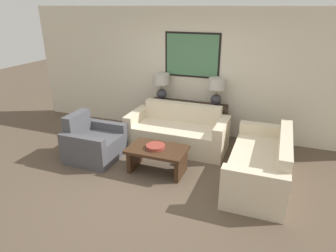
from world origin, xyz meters
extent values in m
plane|color=brown|center=(0.00, 0.00, 0.00)|extent=(20.00, 20.00, 0.00)
cube|color=beige|center=(0.00, 2.33, 1.32)|extent=(7.67, 0.10, 2.65)
cube|color=black|center=(0.00, 2.28, 1.70)|extent=(1.18, 0.01, 0.92)
cube|color=#4C7F56|center=(0.00, 2.27, 1.70)|extent=(1.10, 0.02, 0.84)
cube|color=#332319|center=(0.00, 2.06, 0.36)|extent=(1.66, 0.39, 0.73)
cylinder|color=#333338|center=(-0.60, 2.06, 0.74)|extent=(0.19, 0.19, 0.02)
sphere|color=#333338|center=(-0.60, 2.06, 0.87)|extent=(0.23, 0.23, 0.23)
cylinder|color=#8C7A51|center=(-0.60, 2.06, 1.04)|extent=(0.02, 0.02, 0.11)
cylinder|color=#B2ADA3|center=(-0.60, 2.06, 1.20)|extent=(0.35, 0.35, 0.22)
cylinder|color=#333338|center=(0.60, 2.06, 0.74)|extent=(0.19, 0.19, 0.02)
sphere|color=#333338|center=(0.60, 2.06, 0.87)|extent=(0.23, 0.23, 0.23)
cylinder|color=#8C7A51|center=(0.60, 2.06, 1.04)|extent=(0.02, 0.02, 0.11)
cylinder|color=#B2ADA3|center=(0.60, 2.06, 1.20)|extent=(0.35, 0.35, 0.22)
cube|color=beige|center=(0.00, 1.28, 0.23)|extent=(1.58, 0.70, 0.45)
cube|color=beige|center=(0.00, 1.72, 0.41)|extent=(1.58, 0.18, 0.83)
cube|color=beige|center=(-0.88, 1.37, 0.33)|extent=(0.18, 0.88, 0.66)
cube|color=beige|center=(0.88, 1.37, 0.33)|extent=(0.18, 0.88, 0.66)
cube|color=beige|center=(1.54, 0.65, 0.23)|extent=(0.70, 1.58, 0.45)
cube|color=beige|center=(1.97, 0.65, 0.41)|extent=(0.18, 1.58, 0.83)
cube|color=beige|center=(1.63, 1.53, 0.33)|extent=(0.88, 0.18, 0.66)
cube|color=beige|center=(1.63, -0.23, 0.33)|extent=(0.88, 0.18, 0.66)
cube|color=#3D2616|center=(-0.01, 0.36, 0.41)|extent=(0.98, 0.62, 0.05)
cube|color=#3D2616|center=(-0.43, 0.36, 0.19)|extent=(0.07, 0.49, 0.39)
cube|color=#3D2616|center=(0.42, 0.36, 0.19)|extent=(0.07, 0.49, 0.39)
cylinder|color=#93382D|center=(-0.03, 0.36, 0.47)|extent=(0.32, 0.32, 0.06)
cube|color=#4C4C51|center=(-1.18, 0.42, 0.21)|extent=(0.70, 0.62, 0.43)
cube|color=#4C4C51|center=(-1.62, 0.42, 0.42)|extent=(0.18, 0.62, 0.84)
cube|color=#4C4C51|center=(-1.27, 0.04, 0.29)|extent=(0.88, 0.14, 0.59)
cube|color=#4C4C51|center=(-1.27, 0.80, 0.29)|extent=(0.88, 0.14, 0.59)
camera|label=1|loc=(1.75, -3.79, 2.66)|focal=32.00mm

